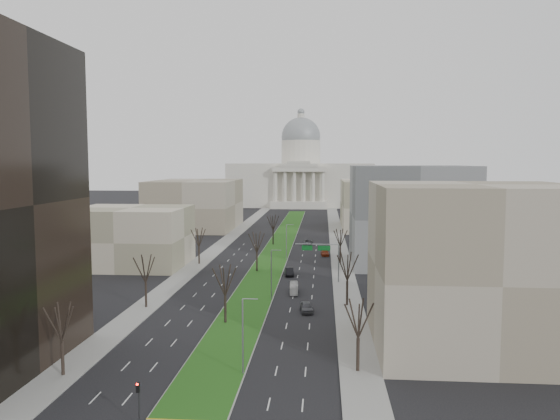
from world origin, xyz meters
The scene contains 29 objects.
ground centered at (0.00, 120.00, 0.00)m, with size 600.00×600.00×0.00m, color black.
median centered at (0.00, 118.99, 0.10)m, with size 8.00×222.03×0.20m.
sidewalk_left centered at (-17.50, 95.00, 0.07)m, with size 5.00×330.00×0.15m, color gray.
sidewalk_right centered at (17.50, 95.00, 0.07)m, with size 5.00×330.00×0.15m, color gray.
capitol centered at (0.00, 269.59, 16.31)m, with size 80.00×46.00×55.00m.
building_beige_left centered at (-33.00, 85.00, 7.00)m, with size 26.00×22.00×14.00m, color gray.
building_tan_right centered at (33.00, 32.00, 11.00)m, with size 26.00×24.00×22.00m, color gray.
building_grey_right centered at (34.00, 92.00, 12.00)m, with size 28.00×26.00×24.00m, color slate.
building_far_left centered at (-35.00, 160.00, 9.00)m, with size 30.00×40.00×18.00m, color gray.
building_far_right centered at (35.00, 165.00, 9.00)m, with size 30.00×40.00×18.00m, color gray.
tree_left_near centered at (-17.20, 18.00, 6.61)m, with size 5.10×5.10×9.18m.
tree_left_mid centered at (-17.20, 48.00, 7.00)m, with size 5.40×5.40×9.72m.
tree_left_far centered at (-17.20, 88.00, 6.84)m, with size 5.28×5.28×9.50m.
tree_right_near centered at (17.20, 22.00, 6.69)m, with size 5.16×5.16×9.29m.
tree_right_mid centered at (17.20, 52.00, 7.16)m, with size 5.52×5.52×9.94m.
tree_right_far centered at (17.20, 92.00, 6.53)m, with size 5.04×5.04×9.07m.
tree_median_a centered at (-2.00, 40.00, 7.00)m, with size 5.40×5.40×9.72m.
tree_median_b centered at (-2.00, 80.00, 7.00)m, with size 5.40×5.40×9.72m.
tree_median_c centered at (-2.00, 120.00, 7.00)m, with size 5.40×5.40×9.72m.
streetlamp_median_a centered at (3.76, 20.00, 4.81)m, with size 1.90×0.20×9.16m.
streetlamp_median_b centered at (3.76, 55.00, 4.81)m, with size 1.90×0.20×9.16m.
streetlamp_median_c centered at (3.76, 95.00, 4.81)m, with size 1.90×0.20×9.16m.
traffic_signal_median centered at (-4.30, 6.93, 2.79)m, with size 0.32×0.41×4.30m.
mast_arm_signs centered at (13.49, 70.03, 6.11)m, with size 9.12×0.24×8.09m.
car_grey_near centered at (10.29, 47.54, 0.83)m, with size 1.97×4.89×1.67m, color #44454B.
car_black centered at (5.57, 76.58, 0.85)m, with size 1.80×5.15×1.70m, color black.
car_red centered at (13.49, 102.64, 0.74)m, with size 2.07×5.09×1.48m, color maroon.
car_grey_far centered at (8.35, 120.99, 0.74)m, with size 2.47×5.36×1.49m, color #4E5155.
box_van centered at (7.49, 60.53, 0.91)m, with size 1.53×6.53×1.82m, color white.
Camera 1 is at (12.98, -41.51, 24.95)m, focal length 35.00 mm.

